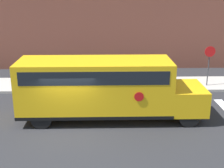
{
  "coord_description": "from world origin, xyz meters",
  "views": [
    {
      "loc": [
        1.68,
        -13.59,
        6.47
      ],
      "look_at": [
        2.06,
        1.57,
        1.67
      ],
      "focal_mm": 50.0,
      "sensor_mm": 36.0,
      "label": 1
    }
  ],
  "objects": [
    {
      "name": "sidewalk_strip",
      "position": [
        0.0,
        6.5,
        0.07
      ],
      "size": [
        44.0,
        3.0,
        0.15
      ],
      "color": "#B2ADA3",
      "rests_on": "ground"
    },
    {
      "name": "stop_sign",
      "position": [
        8.46,
        5.92,
        1.82
      ],
      "size": [
        0.69,
        0.1,
        2.77
      ],
      "color": "#38383A",
      "rests_on": "ground"
    },
    {
      "name": "school_bus",
      "position": [
        1.58,
        1.07,
        1.73
      ],
      "size": [
        9.14,
        2.57,
        3.03
      ],
      "color": "yellow",
      "rests_on": "ground"
    },
    {
      "name": "ground_plane",
      "position": [
        0.0,
        0.0,
        0.0
      ],
      "size": [
        60.0,
        60.0,
        0.0
      ],
      "primitive_type": "plane",
      "color": "#28282B"
    }
  ]
}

